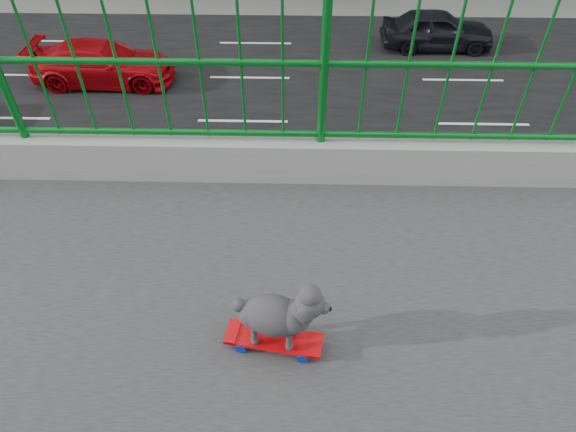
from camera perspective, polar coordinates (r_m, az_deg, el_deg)
The scene contains 5 objects.
road at distance 17.22m, azimuth -5.12°, elevation 10.59°, with size 18.00×90.00×0.02m, color black.
skateboard at distance 2.62m, azimuth -1.60°, elevation -13.79°, with size 0.22×0.51×0.07m.
poodle at distance 2.43m, azimuth -1.11°, elevation -10.95°, with size 0.24×0.47×0.39m.
car_3 at distance 20.33m, azimuth -20.22°, elevation 15.88°, with size 2.08×5.11×1.48m, color #B1070E.
car_4 at distance 22.63m, azimuth 16.51°, elevation 19.53°, with size 1.80×4.48×1.53m, color black.
Camera 1 is at (1.42, 1.85, 9.25)m, focal length 31.50 mm.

